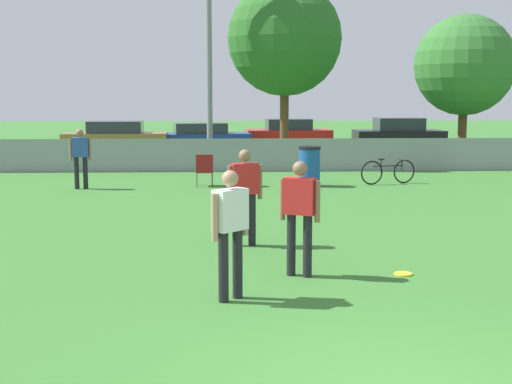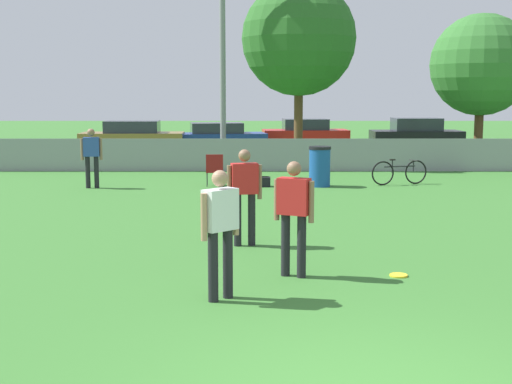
{
  "view_description": "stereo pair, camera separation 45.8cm",
  "coord_description": "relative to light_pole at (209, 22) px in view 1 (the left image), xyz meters",
  "views": [
    {
      "loc": [
        -1.48,
        -5.79,
        2.65
      ],
      "look_at": [
        -1.06,
        5.54,
        1.05
      ],
      "focal_mm": 50.0,
      "sensor_mm": 36.0,
      "label": 1
    },
    {
      "loc": [
        -1.02,
        -5.8,
        2.65
      ],
      "look_at": [
        -1.06,
        5.54,
        1.05
      ],
      "focal_mm": 50.0,
      "sensor_mm": 36.0,
      "label": 2
    }
  ],
  "objects": [
    {
      "name": "frisbee_disc",
      "position": [
        3.21,
        -14.71,
        -4.99
      ],
      "size": [
        0.27,
        0.27,
        0.03
      ],
      "color": "yellow",
      "rests_on": "ground_plane"
    },
    {
      "name": "parked_car_red",
      "position": [
        3.48,
        8.98,
        -4.33
      ],
      "size": [
        4.1,
        1.95,
        1.38
      ],
      "rotation": [
        0.0,
        0.0,
        0.07
      ],
      "color": "black",
      "rests_on": "ground_plane"
    },
    {
      "name": "parked_car_dark",
      "position": [
        8.31,
        7.12,
        -4.29
      ],
      "size": [
        3.99,
        1.8,
        1.5
      ],
      "rotation": [
        0.0,
        0.0,
        0.02
      ],
      "color": "black",
      "rests_on": "ground_plane"
    },
    {
      "name": "bicycle_sideline",
      "position": [
        5.27,
        -4.43,
        -4.64
      ],
      "size": [
        1.69,
        0.62,
        0.75
      ],
      "rotation": [
        0.0,
        0.0,
        0.3
      ],
      "color": "black",
      "rests_on": "ground_plane"
    },
    {
      "name": "player_defender_red",
      "position": [
        0.95,
        -12.63,
        -4.02
      ],
      "size": [
        0.6,
        0.31,
        1.68
      ],
      "rotation": [
        0.0,
        0.0,
        0.21
      ],
      "color": "black",
      "rests_on": "ground_plane"
    },
    {
      "name": "light_pole",
      "position": [
        0.0,
        0.0,
        0.0
      ],
      "size": [
        0.9,
        0.36,
        8.48
      ],
      "color": "gray",
      "rests_on": "ground_plane"
    },
    {
      "name": "trash_bin",
      "position": [
        2.94,
        -4.81,
        -4.43
      ],
      "size": [
        0.62,
        0.62,
        1.13
      ],
      "color": "#194C99",
      "rests_on": "ground_plane"
    },
    {
      "name": "spectator_in_blue",
      "position": [
        -3.4,
        -5.15,
        -4.04
      ],
      "size": [
        0.58,
        0.27,
        1.65
      ],
      "rotation": [
        0.0,
        0.0,
        3.27
      ],
      "color": "black",
      "rests_on": "ground_plane"
    },
    {
      "name": "parked_car_tan",
      "position": [
        -4.26,
        6.36,
        -4.32
      ],
      "size": [
        4.5,
        1.93,
        1.4
      ],
      "rotation": [
        0.0,
        0.0,
        0.04
      ],
      "color": "black",
      "rests_on": "ground_plane"
    },
    {
      "name": "tree_far_right",
      "position": [
        9.24,
        1.18,
        -1.4
      ],
      "size": [
        3.64,
        3.64,
        5.43
      ],
      "color": "brown",
      "rests_on": "ground_plane"
    },
    {
      "name": "folding_chair_sideline",
      "position": [
        -0.03,
        -4.79,
        -4.5
      ],
      "size": [
        0.5,
        0.5,
        0.91
      ],
      "rotation": [
        0.0,
        0.0,
        3.19
      ],
      "color": "#333338",
      "rests_on": "ground_plane"
    },
    {
      "name": "parked_car_blue",
      "position": [
        -0.62,
        7.12,
        -4.37
      ],
      "size": [
        4.59,
        2.34,
        1.28
      ],
      "rotation": [
        0.0,
        0.0,
        0.16
      ],
      "color": "black",
      "rests_on": "ground_plane"
    },
    {
      "name": "fence_backline",
      "position": [
        2.16,
        -0.96,
        -4.45
      ],
      "size": [
        26.47,
        0.07,
        1.21
      ],
      "color": "gray",
      "rests_on": "ground_plane"
    },
    {
      "name": "gear_bag_sideline",
      "position": [
        1.25,
        -4.85,
        -4.87
      ],
      "size": [
        0.6,
        0.33,
        0.29
      ],
      "color": "black",
      "rests_on": "ground_plane"
    },
    {
      "name": "player_thrower_red",
      "position": [
        1.68,
        -14.72,
        -4.02
      ],
      "size": [
        0.56,
        0.39,
        1.68
      ],
      "rotation": [
        0.0,
        0.0,
        -0.43
      ],
      "color": "black",
      "rests_on": "ground_plane"
    },
    {
      "name": "player_receiver_white",
      "position": [
        0.69,
        -15.88,
        -4.02
      ],
      "size": [
        0.48,
        0.47,
        1.68
      ],
      "rotation": [
        0.0,
        0.0,
        0.76
      ],
      "color": "black",
      "rests_on": "ground_plane"
    },
    {
      "name": "tree_near_pole",
      "position": [
        2.69,
        1.39,
        -0.46
      ],
      "size": [
        4.13,
        4.13,
        6.62
      ],
      "color": "brown",
      "rests_on": "ground_plane"
    }
  ]
}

